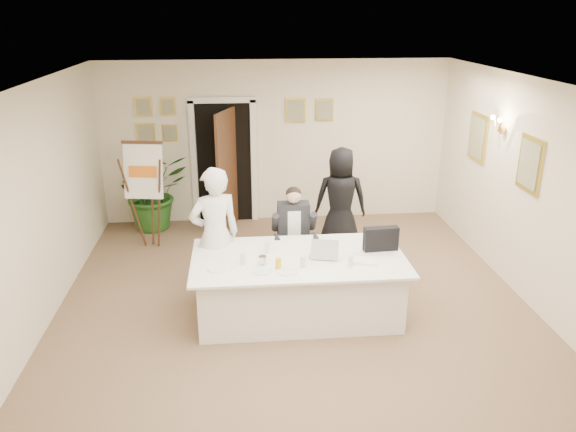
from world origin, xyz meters
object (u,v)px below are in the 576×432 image
at_px(conference_table, 298,285).
at_px(flip_chart, 148,200).
at_px(standing_woman, 341,200).
at_px(oj_glass, 278,264).
at_px(potted_palm, 153,192).
at_px(paper_stack, 365,261).
at_px(steel_jug, 263,260).
at_px(seated_man, 294,234).
at_px(laptop_bag, 381,239).
at_px(standing_man, 215,236).
at_px(laptop, 323,246).

bearing_deg(conference_table, flip_chart, 132.48).
relative_size(flip_chart, standing_woman, 1.04).
distance_m(standing_woman, oj_glass, 2.55).
bearing_deg(potted_palm, standing_woman, -21.63).
xyz_separation_m(paper_stack, steel_jug, (-1.20, 0.03, 0.04)).
height_order(conference_table, flip_chart, flip_chart).
height_order(flip_chart, paper_stack, flip_chart).
relative_size(seated_man, laptop_bag, 3.19).
height_order(standing_man, standing_woman, standing_man).
distance_m(flip_chart, laptop_bag, 3.82).
xyz_separation_m(conference_table, potted_palm, (-2.15, 3.17, 0.25)).
height_order(potted_palm, laptop_bag, potted_palm).
relative_size(potted_palm, paper_stack, 4.38).
distance_m(seated_man, laptop, 1.02).
distance_m(conference_table, oj_glass, 0.61).
height_order(laptop, paper_stack, laptop).
bearing_deg(standing_man, laptop_bag, 151.07).
bearing_deg(paper_stack, potted_palm, 130.72).
height_order(paper_stack, oj_glass, oj_glass).
height_order(laptop_bag, oj_glass, laptop_bag).
bearing_deg(paper_stack, steel_jug, 178.43).
xyz_separation_m(laptop_bag, paper_stack, (-0.27, -0.33, -0.13)).
bearing_deg(flip_chart, laptop, -43.84).
xyz_separation_m(standing_woman, laptop_bag, (0.16, -1.86, 0.11)).
distance_m(seated_man, paper_stack, 1.38).
relative_size(conference_table, flip_chart, 1.51).
bearing_deg(potted_palm, oj_glass, -61.56).
bearing_deg(seated_man, potted_palm, 126.81).
relative_size(standing_man, oj_glass, 13.77).
bearing_deg(flip_chart, paper_stack, -41.22).
bearing_deg(conference_table, potted_palm, 124.16).
relative_size(seated_man, paper_stack, 4.62).
xyz_separation_m(standing_man, laptop_bag, (2.04, -0.36, 0.03)).
distance_m(flip_chart, standing_man, 2.13).
bearing_deg(potted_palm, seated_man, -45.35).
xyz_separation_m(seated_man, standing_woman, (0.83, 1.02, 0.14)).
relative_size(standing_man, potted_palm, 1.38).
height_order(seated_man, oj_glass, seated_man).
height_order(potted_palm, laptop, potted_palm).
bearing_deg(flip_chart, standing_man, -58.97).
height_order(standing_woman, steel_jug, standing_woman).
bearing_deg(standing_man, seated_man, -174.24).
bearing_deg(paper_stack, oj_glass, -174.86).
xyz_separation_m(laptop, laptop_bag, (0.73, 0.12, 0.01)).
height_order(standing_woman, potted_palm, standing_woman).
bearing_deg(conference_table, paper_stack, -15.74).
height_order(paper_stack, steel_jug, steel_jug).
distance_m(seated_man, oj_glass, 1.31).
height_order(conference_table, standing_man, standing_man).
height_order(laptop_bag, steel_jug, laptop_bag).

